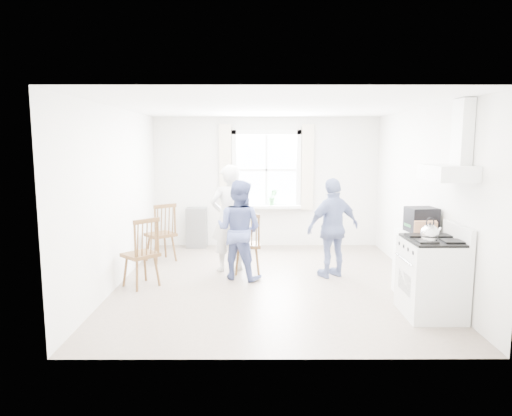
{
  "coord_description": "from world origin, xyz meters",
  "views": [
    {
      "loc": [
        -0.23,
        -6.68,
        2.09
      ],
      "look_at": [
        -0.21,
        0.2,
        1.1
      ],
      "focal_mm": 32.0,
      "sensor_mm": 36.0,
      "label": 1
    }
  ],
  "objects_px": {
    "windsor_chair_b": "(247,237)",
    "person_left": "(229,218)",
    "windsor_chair_c": "(144,245)",
    "gas_stove": "(432,277)",
    "low_cabinet": "(417,264)",
    "person_right": "(333,228)",
    "stereo_stack": "(421,220)",
    "person_mid": "(239,230)",
    "windsor_chair_a": "(164,226)"
  },
  "relations": [
    {
      "from": "windsor_chair_b",
      "to": "person_left",
      "type": "height_order",
      "value": "person_left"
    },
    {
      "from": "windsor_chair_c",
      "to": "gas_stove",
      "type": "bearing_deg",
      "value": -16.04
    },
    {
      "from": "windsor_chair_c",
      "to": "low_cabinet",
      "type": "bearing_deg",
      "value": -5.6
    },
    {
      "from": "low_cabinet",
      "to": "person_right",
      "type": "xyz_separation_m",
      "value": [
        -0.99,
        0.93,
        0.33
      ]
    },
    {
      "from": "stereo_stack",
      "to": "windsor_chair_b",
      "type": "distance_m",
      "value": 2.63
    },
    {
      "from": "windsor_chair_c",
      "to": "person_left",
      "type": "distance_m",
      "value": 1.5
    },
    {
      "from": "windsor_chair_b",
      "to": "person_left",
      "type": "xyz_separation_m",
      "value": [
        -0.3,
        0.23,
        0.27
      ]
    },
    {
      "from": "windsor_chair_b",
      "to": "person_right",
      "type": "relative_size",
      "value": 0.64
    },
    {
      "from": "low_cabinet",
      "to": "windsor_chair_b",
      "type": "bearing_deg",
      "value": 155.5
    },
    {
      "from": "gas_stove",
      "to": "stereo_stack",
      "type": "relative_size",
      "value": 2.79
    },
    {
      "from": "person_right",
      "to": "person_mid",
      "type": "bearing_deg",
      "value": -21.66
    },
    {
      "from": "windsor_chair_b",
      "to": "gas_stove",
      "type": "bearing_deg",
      "value": -37.92
    },
    {
      "from": "gas_stove",
      "to": "person_right",
      "type": "relative_size",
      "value": 0.72
    },
    {
      "from": "person_mid",
      "to": "stereo_stack",
      "type": "bearing_deg",
      "value": -175.22
    },
    {
      "from": "stereo_stack",
      "to": "person_left",
      "type": "bearing_deg",
      "value": 154.3
    },
    {
      "from": "windsor_chair_a",
      "to": "windsor_chair_c",
      "type": "xyz_separation_m",
      "value": [
        0.01,
        -1.42,
        -0.01
      ]
    },
    {
      "from": "person_mid",
      "to": "person_left",
      "type": "bearing_deg",
      "value": -44.77
    },
    {
      "from": "stereo_stack",
      "to": "person_mid",
      "type": "bearing_deg",
      "value": 161.36
    },
    {
      "from": "windsor_chair_c",
      "to": "person_mid",
      "type": "xyz_separation_m",
      "value": [
        1.34,
        0.47,
        0.13
      ]
    },
    {
      "from": "windsor_chair_c",
      "to": "person_right",
      "type": "distance_m",
      "value": 2.86
    },
    {
      "from": "windsor_chair_a",
      "to": "windsor_chair_b",
      "type": "relative_size",
      "value": 1.06
    },
    {
      "from": "low_cabinet",
      "to": "windsor_chair_a",
      "type": "bearing_deg",
      "value": 154.75
    },
    {
      "from": "gas_stove",
      "to": "windsor_chair_b",
      "type": "height_order",
      "value": "gas_stove"
    },
    {
      "from": "windsor_chair_b",
      "to": "person_mid",
      "type": "relative_size",
      "value": 0.65
    },
    {
      "from": "low_cabinet",
      "to": "person_left",
      "type": "xyz_separation_m",
      "value": [
        -2.63,
        1.29,
        0.42
      ]
    },
    {
      "from": "gas_stove",
      "to": "windsor_chair_a",
      "type": "distance_m",
      "value": 4.5
    },
    {
      "from": "windsor_chair_c",
      "to": "person_mid",
      "type": "bearing_deg",
      "value": 19.47
    },
    {
      "from": "low_cabinet",
      "to": "windsor_chair_b",
      "type": "xyz_separation_m",
      "value": [
        -2.33,
        1.06,
        0.16
      ]
    },
    {
      "from": "windsor_chair_c",
      "to": "person_right",
      "type": "xyz_separation_m",
      "value": [
        2.8,
        0.56,
        0.15
      ]
    },
    {
      "from": "windsor_chair_b",
      "to": "stereo_stack",
      "type": "bearing_deg",
      "value": -24.05
    },
    {
      "from": "low_cabinet",
      "to": "gas_stove",
      "type": "bearing_deg",
      "value": -95.68
    },
    {
      "from": "windsor_chair_a",
      "to": "windsor_chair_b",
      "type": "distance_m",
      "value": 1.65
    },
    {
      "from": "windsor_chair_b",
      "to": "windsor_chair_c",
      "type": "distance_m",
      "value": 1.62
    },
    {
      "from": "stereo_stack",
      "to": "windsor_chair_a",
      "type": "bearing_deg",
      "value": 155.03
    },
    {
      "from": "stereo_stack",
      "to": "person_left",
      "type": "distance_m",
      "value": 2.96
    },
    {
      "from": "stereo_stack",
      "to": "windsor_chair_c",
      "type": "xyz_separation_m",
      "value": [
        -3.83,
        0.36,
        -0.43
      ]
    },
    {
      "from": "gas_stove",
      "to": "person_mid",
      "type": "bearing_deg",
      "value": 147.05
    },
    {
      "from": "stereo_stack",
      "to": "person_left",
      "type": "xyz_separation_m",
      "value": [
        -2.66,
        1.28,
        -0.19
      ]
    },
    {
      "from": "person_left",
      "to": "gas_stove",
      "type": "bearing_deg",
      "value": 119.58
    },
    {
      "from": "windsor_chair_c",
      "to": "windsor_chair_a",
      "type": "bearing_deg",
      "value": 90.31
    },
    {
      "from": "windsor_chair_c",
      "to": "person_right",
      "type": "relative_size",
      "value": 0.67
    },
    {
      "from": "gas_stove",
      "to": "stereo_stack",
      "type": "xyz_separation_m",
      "value": [
        0.1,
        0.71,
        0.58
      ]
    },
    {
      "from": "low_cabinet",
      "to": "windsor_chair_b",
      "type": "distance_m",
      "value": 2.57
    },
    {
      "from": "low_cabinet",
      "to": "person_right",
      "type": "relative_size",
      "value": 0.58
    },
    {
      "from": "stereo_stack",
      "to": "person_right",
      "type": "height_order",
      "value": "person_right"
    },
    {
      "from": "windsor_chair_b",
      "to": "low_cabinet",
      "type": "bearing_deg",
      "value": -24.5
    },
    {
      "from": "low_cabinet",
      "to": "person_mid",
      "type": "height_order",
      "value": "person_mid"
    },
    {
      "from": "windsor_chair_a",
      "to": "person_mid",
      "type": "xyz_separation_m",
      "value": [
        1.35,
        -0.95,
        0.12
      ]
    },
    {
      "from": "person_right",
      "to": "windsor_chair_c",
      "type": "bearing_deg",
      "value": -13.67
    },
    {
      "from": "windsor_chair_b",
      "to": "person_mid",
      "type": "bearing_deg",
      "value": -119.77
    }
  ]
}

